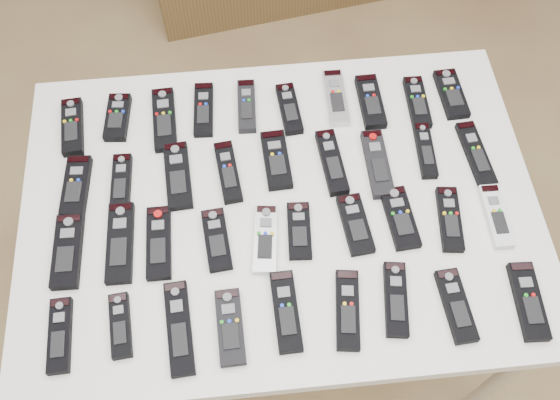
{
  "coord_description": "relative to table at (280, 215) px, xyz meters",
  "views": [
    {
      "loc": [
        -0.19,
        -0.6,
        2.1
      ],
      "look_at": [
        -0.12,
        0.14,
        0.8
      ],
      "focal_mm": 40.0,
      "sensor_mm": 36.0,
      "label": 1
    }
  ],
  "objects": [
    {
      "name": "remote_0",
      "position": [
        -0.51,
        0.27,
        0.07
      ],
      "size": [
        0.06,
        0.17,
        0.02
      ],
      "primitive_type": "cube",
      "rotation": [
        0.0,
        0.0,
        0.08
      ],
      "color": "black",
      "rests_on": "table"
    },
    {
      "name": "remote_5",
      "position": [
        0.05,
        0.28,
        0.07
      ],
      "size": [
        0.06,
        0.16,
        0.02
      ],
      "primitive_type": "cube",
      "rotation": [
        0.0,
        0.0,
        0.08
      ],
      "color": "black",
      "rests_on": "table"
    },
    {
      "name": "remote_24",
      "position": [
        0.04,
        -0.08,
        0.07
      ],
      "size": [
        0.06,
        0.15,
        0.02
      ],
      "primitive_type": "cube",
      "rotation": [
        0.0,
        0.0,
        -0.07
      ],
      "color": "black",
      "rests_on": "table"
    },
    {
      "name": "table",
      "position": [
        0.0,
        0.0,
        0.0
      ],
      "size": [
        1.25,
        0.88,
        0.78
      ],
      "color": "white",
      "rests_on": "ground"
    },
    {
      "name": "remote_30",
      "position": [
        -0.37,
        -0.27,
        0.07
      ],
      "size": [
        0.05,
        0.15,
        0.02
      ],
      "primitive_type": "cube",
      "rotation": [
        0.0,
        0.0,
        0.09
      ],
      "color": "black",
      "rests_on": "table"
    },
    {
      "name": "remote_23",
      "position": [
        -0.04,
        -0.1,
        0.07
      ],
      "size": [
        0.07,
        0.18,
        0.02
      ],
      "primitive_type": "cube",
      "rotation": [
        0.0,
        0.0,
        -0.12
      ],
      "color": "#B7B7BC",
      "rests_on": "table"
    },
    {
      "name": "remote_19",
      "position": [
        -0.5,
        -0.08,
        0.07
      ],
      "size": [
        0.07,
        0.18,
        0.02
      ],
      "primitive_type": "cube",
      "rotation": [
        0.0,
        0.0,
        -0.02
      ],
      "color": "black",
      "rests_on": "table"
    },
    {
      "name": "remote_34",
      "position": [
        0.12,
        -0.29,
        0.07
      ],
      "size": [
        0.07,
        0.19,
        0.02
      ],
      "primitive_type": "cube",
      "rotation": [
        0.0,
        0.0,
        -0.13
      ],
      "color": "black",
      "rests_on": "table"
    },
    {
      "name": "remote_2",
      "position": [
        -0.28,
        0.28,
        0.07
      ],
      "size": [
        0.06,
        0.2,
        0.02
      ],
      "primitive_type": "cube",
      "rotation": [
        0.0,
        0.0,
        0.04
      ],
      "color": "black",
      "rests_on": "table"
    },
    {
      "name": "remote_12",
      "position": [
        -0.24,
        0.1,
        0.07
      ],
      "size": [
        0.07,
        0.19,
        0.02
      ],
      "primitive_type": "cube",
      "rotation": [
        0.0,
        0.0,
        0.06
      ],
      "color": "black",
      "rests_on": "table"
    },
    {
      "name": "remote_20",
      "position": [
        -0.38,
        -0.07,
        0.07
      ],
      "size": [
        0.06,
        0.2,
        0.02
      ],
      "primitive_type": "cube",
      "rotation": [
        0.0,
        0.0,
        -0.02
      ],
      "color": "black",
      "rests_on": "table"
    },
    {
      "name": "remote_14",
      "position": [
        0.0,
        0.12,
        0.07
      ],
      "size": [
        0.07,
        0.17,
        0.02
      ],
      "primitive_type": "cube",
      "rotation": [
        0.0,
        0.0,
        0.04
      ],
      "color": "black",
      "rests_on": "table"
    },
    {
      "name": "ground",
      "position": [
        0.12,
        -0.14,
        -0.72
      ],
      "size": [
        4.0,
        4.0,
        0.0
      ],
      "primitive_type": "plane",
      "color": "#886345",
      "rests_on": "ground"
    },
    {
      "name": "remote_6",
      "position": [
        0.18,
        0.3,
        0.07
      ],
      "size": [
        0.05,
        0.18,
        0.02
      ],
      "primitive_type": "cube",
      "rotation": [
        0.0,
        0.0,
        -0.01
      ],
      "color": "#B7B7BC",
      "rests_on": "table"
    },
    {
      "name": "remote_26",
      "position": [
        0.28,
        -0.07,
        0.07
      ],
      "size": [
        0.07,
        0.17,
        0.02
      ],
      "primitive_type": "cube",
      "rotation": [
        0.0,
        0.0,
        0.07
      ],
      "color": "black",
      "rests_on": "table"
    },
    {
      "name": "remote_22",
      "position": [
        -0.16,
        -0.09,
        0.07
      ],
      "size": [
        0.07,
        0.16,
        0.02
      ],
      "primitive_type": "cube",
      "rotation": [
        0.0,
        0.0,
        0.09
      ],
      "color": "black",
      "rests_on": "table"
    },
    {
      "name": "remote_11",
      "position": [
        -0.38,
        0.09,
        0.07
      ],
      "size": [
        0.05,
        0.16,
        0.02
      ],
      "primitive_type": "cube",
      "rotation": [
        0.0,
        0.0,
        -0.03
      ],
      "color": "black",
      "rests_on": "table"
    },
    {
      "name": "remote_27",
      "position": [
        0.4,
        -0.09,
        0.07
      ],
      "size": [
        0.07,
        0.17,
        0.02
      ],
      "primitive_type": "cube",
      "rotation": [
        0.0,
        0.0,
        -0.12
      ],
      "color": "black",
      "rests_on": "table"
    },
    {
      "name": "remote_25",
      "position": [
        0.17,
        -0.08,
        0.07
      ],
      "size": [
        0.07,
        0.16,
        0.02
      ],
      "primitive_type": "cube",
      "rotation": [
        0.0,
        0.0,
        0.09
      ],
      "color": "black",
      "rests_on": "table"
    },
    {
      "name": "remote_36",
      "position": [
        0.36,
        -0.3,
        0.07
      ],
      "size": [
        0.06,
        0.17,
        0.02
      ],
      "primitive_type": "cube",
      "rotation": [
        0.0,
        0.0,
        0.06
      ],
      "color": "black",
      "rests_on": "table"
    },
    {
      "name": "remote_21",
      "position": [
        -0.29,
        -0.08,
        0.07
      ],
      "size": [
        0.06,
        0.18,
        0.02
      ],
      "primitive_type": "cube",
      "rotation": [
        0.0,
        0.0,
        -0.0
      ],
      "color": "black",
      "rests_on": "table"
    },
    {
      "name": "remote_31",
      "position": [
        -0.25,
        -0.29,
        0.07
      ],
      "size": [
        0.07,
        0.21,
        0.02
      ],
      "primitive_type": "cube",
      "rotation": [
        0.0,
        0.0,
        0.07
      ],
      "color": "black",
      "rests_on": "table"
    },
    {
      "name": "remote_29",
      "position": [
        -0.5,
        -0.28,
        0.07
      ],
      "size": [
        0.05,
        0.17,
        0.02
      ],
      "primitive_type": "cube",
      "rotation": [
        0.0,
        0.0,
        0.03
      ],
      "color": "black",
      "rests_on": "table"
    },
    {
      "name": "remote_18",
      "position": [
        0.51,
        0.09,
        0.07
      ],
      "size": [
        0.06,
        0.19,
        0.02
      ],
      "primitive_type": "cube",
      "rotation": [
        0.0,
        0.0,
        0.08
      ],
      "color": "black",
      "rests_on": "table"
    },
    {
      "name": "remote_13",
      "position": [
        -0.12,
        0.1,
        0.07
      ],
      "size": [
        0.06,
        0.17,
        0.02
      ],
      "primitive_type": "cube",
      "rotation": [
        0.0,
        0.0,
        0.1
      ],
      "color": "black",
      "rests_on": "table"
    },
    {
      "name": "remote_16",
      "position": [
        0.25,
        0.08,
        0.07
      ],
      "size": [
        0.05,
        0.19,
        0.02
      ],
      "primitive_type": "cube",
      "rotation": [
        0.0,
        0.0,
        0.0
      ],
      "color": "black",
      "rests_on": "table"
    },
    {
      "name": "remote_3",
      "position": [
        -0.17,
        0.3,
        0.07
      ],
      "size": [
        0.06,
        0.17,
        0.02
      ],
      "primitive_type": "cube",
      "rotation": [
        0.0,
        0.0,
        -0.05
      ],
      "color": "black",
      "rests_on": "table"
    },
    {
      "name": "remote_32",
      "position": [
        -0.14,
        -0.3,
        0.07
      ],
      "size": [
        0.06,
        0.17,
        0.02
      ],
      "primitive_type": "cube",
      "rotation": [
        0.0,
        0.0,
        0.03
      ],
      "color": "black",
      "rests_on": "table"
    },
    {
      "name": "remote_28",
      "position": [
        0.51,
        -0.09,
        0.07
      ],
      "size": [
        0.05,
        0.17,
        0.02
      ],
      "primitive_type": "cube",
      "rotation": [
        0.0,
        0.0,
        -0.01
      ],
      "color": "silver",
      "rests_on": "table"
    },
    {
      "name": "remote_1",
      "position": [
        -0.4,
        0.29,
        0.07
      ],
      "size": [
        0.07,
        0.15,
        0.02
      ],
      "primitive_type": "cube",
      "rotation": [
        0.0,
        0.0,
        -0.09
      ],
      "color": "black",
      "rests_on": "table"
    },
    {
      "name": "remote_7",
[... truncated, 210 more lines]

